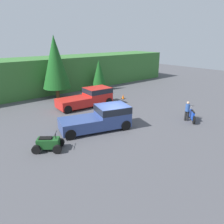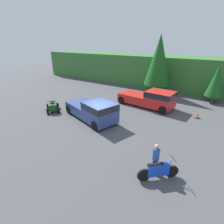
{
  "view_description": "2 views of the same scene",
  "coord_description": "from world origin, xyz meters",
  "views": [
    {
      "loc": [
        -10.87,
        -12.66,
        7.04
      ],
      "look_at": [
        0.58,
        0.97,
        0.95
      ],
      "focal_mm": 35.0,
      "sensor_mm": 36.0,
      "label": 1
    },
    {
      "loc": [
        8.2,
        -10.43,
        6.62
      ],
      "look_at": [
        0.58,
        0.97,
        0.95
      ],
      "focal_mm": 28.0,
      "sensor_mm": 36.0,
      "label": 2
    }
  ],
  "objects": [
    {
      "name": "tree_mid_left",
      "position": [
        7.18,
        11.65,
        2.48
      ],
      "size": [
        1.86,
        1.86,
        4.22
      ],
      "color": "brown",
      "rests_on": "ground_plane"
    },
    {
      "name": "pickup_truck_red",
      "position": [
        1.91,
        6.31,
        0.99
      ],
      "size": [
        6.05,
        2.69,
        1.87
      ],
      "rotation": [
        0.0,
        0.0,
        -0.08
      ],
      "color": "red",
      "rests_on": "ground_plane"
    },
    {
      "name": "quad_atv",
      "position": [
        -5.8,
        -0.15,
        0.46
      ],
      "size": [
        2.22,
        2.11,
        1.19
      ],
      "rotation": [
        0.0,
        0.0,
        -0.67
      ],
      "color": "black",
      "rests_on": "ground_plane"
    },
    {
      "name": "rider_person",
      "position": [
        5.94,
        -2.98,
        0.96
      ],
      "size": [
        0.51,
        0.51,
        1.77
      ],
      "rotation": [
        0.0,
        0.0,
        0.64
      ],
      "color": "black",
      "rests_on": "ground_plane"
    },
    {
      "name": "tree_left",
      "position": [
        0.64,
        11.24,
        4.33
      ],
      "size": [
        3.24,
        3.24,
        7.36
      ],
      "color": "brown",
      "rests_on": "ground_plane"
    },
    {
      "name": "traffic_cone",
      "position": [
        6.57,
        6.01,
        0.25
      ],
      "size": [
        0.42,
        0.42,
        0.55
      ],
      "color": "black",
      "rests_on": "ground_plane"
    },
    {
      "name": "dirt_bike",
      "position": [
        6.26,
        -3.3,
        0.49
      ],
      "size": [
        1.66,
        1.6,
        1.19
      ],
      "rotation": [
        0.0,
        0.0,
        0.77
      ],
      "color": "black",
      "rests_on": "ground_plane"
    },
    {
      "name": "pickup_truck_second",
      "position": [
        -0.97,
        0.41,
        0.99
      ],
      "size": [
        5.91,
        3.66,
        1.87
      ],
      "rotation": [
        0.0,
        0.0,
        -0.29
      ],
      "color": "#334784",
      "rests_on": "ground_plane"
    },
    {
      "name": "ground_plane",
      "position": [
        0.0,
        0.0,
        0.0
      ],
      "size": [
        80.0,
        80.0,
        0.0
      ],
      "primitive_type": "plane",
      "color": "#4C4C51"
    },
    {
      "name": "hillside_backdrop",
      "position": [
        0.0,
        16.0,
        2.25
      ],
      "size": [
        44.0,
        6.0,
        4.49
      ],
      "color": "#387033",
      "rests_on": "ground_plane"
    }
  ]
}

